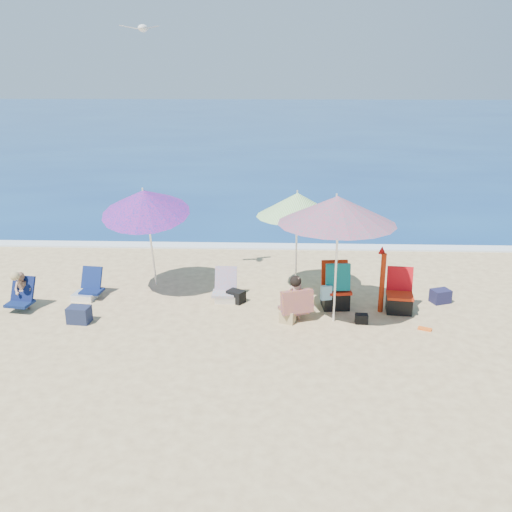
{
  "coord_description": "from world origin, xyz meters",
  "views": [
    {
      "loc": [
        0.09,
        -9.31,
        4.51
      ],
      "look_at": [
        -0.3,
        1.0,
        1.1
      ],
      "focal_mm": 39.55,
      "sensor_mm": 36.0,
      "label": 1
    }
  ],
  "objects_px": {
    "umbrella_blue": "(145,202)",
    "person_center": "(296,299)",
    "seagull": "(142,28)",
    "camp_chair_right": "(335,291)",
    "umbrella_turquoise": "(337,210)",
    "umbrella_striped": "(297,205)",
    "chair_rainbow": "(226,292)",
    "camp_chair_left": "(399,299)",
    "person_left": "(22,291)",
    "furled_umbrella": "(382,276)",
    "chair_navy": "(88,290)"
  },
  "relations": [
    {
      "from": "umbrella_turquoise",
      "to": "seagull",
      "type": "xyz_separation_m",
      "value": [
        -3.57,
        1.22,
        3.09
      ]
    },
    {
      "from": "umbrella_blue",
      "to": "person_center",
      "type": "relative_size",
      "value": 2.73
    },
    {
      "from": "furled_umbrella",
      "to": "camp_chair_right",
      "type": "xyz_separation_m",
      "value": [
        -0.87,
        0.13,
        -0.37
      ]
    },
    {
      "from": "umbrella_striped",
      "to": "person_center",
      "type": "height_order",
      "value": "umbrella_striped"
    },
    {
      "from": "umbrella_turquoise",
      "to": "camp_chair_left",
      "type": "distance_m",
      "value": 2.36
    },
    {
      "from": "camp_chair_left",
      "to": "person_left",
      "type": "bearing_deg",
      "value": -178.88
    },
    {
      "from": "person_left",
      "to": "seagull",
      "type": "bearing_deg",
      "value": 19.57
    },
    {
      "from": "umbrella_striped",
      "to": "camp_chair_right",
      "type": "xyz_separation_m",
      "value": [
        0.77,
        -0.69,
        -1.59
      ]
    },
    {
      "from": "seagull",
      "to": "umbrella_turquoise",
      "type": "bearing_deg",
      "value": -18.85
    },
    {
      "from": "seagull",
      "to": "umbrella_striped",
      "type": "bearing_deg",
      "value": 1.57
    },
    {
      "from": "person_left",
      "to": "seagull",
      "type": "height_order",
      "value": "seagull"
    },
    {
      "from": "umbrella_blue",
      "to": "person_left",
      "type": "height_order",
      "value": "umbrella_blue"
    },
    {
      "from": "umbrella_turquoise",
      "to": "camp_chair_right",
      "type": "relative_size",
      "value": 2.51
    },
    {
      "from": "umbrella_turquoise",
      "to": "umbrella_striped",
      "type": "xyz_separation_m",
      "value": [
        -0.66,
        1.3,
        -0.21
      ]
    },
    {
      "from": "chair_navy",
      "to": "seagull",
      "type": "xyz_separation_m",
      "value": [
        1.4,
        0.28,
        5.08
      ]
    },
    {
      "from": "camp_chair_right",
      "to": "person_left",
      "type": "xyz_separation_m",
      "value": [
        -6.18,
        -0.28,
        0.03
      ]
    },
    {
      "from": "camp_chair_left",
      "to": "person_left",
      "type": "xyz_separation_m",
      "value": [
        -7.41,
        -0.14,
        0.12
      ]
    },
    {
      "from": "umbrella_striped",
      "to": "person_left",
      "type": "distance_m",
      "value": 5.71
    },
    {
      "from": "camp_chair_right",
      "to": "person_left",
      "type": "height_order",
      "value": "camp_chair_right"
    },
    {
      "from": "furled_umbrella",
      "to": "chair_rainbow",
      "type": "relative_size",
      "value": 2.04
    },
    {
      "from": "umbrella_blue",
      "to": "chair_navy",
      "type": "relative_size",
      "value": 3.92
    },
    {
      "from": "chair_navy",
      "to": "person_center",
      "type": "relative_size",
      "value": 0.7
    },
    {
      "from": "umbrella_blue",
      "to": "camp_chair_right",
      "type": "height_order",
      "value": "umbrella_blue"
    },
    {
      "from": "chair_navy",
      "to": "chair_rainbow",
      "type": "height_order",
      "value": "chair_rainbow"
    },
    {
      "from": "person_center",
      "to": "umbrella_striped",
      "type": "bearing_deg",
      "value": 88.22
    },
    {
      "from": "umbrella_blue",
      "to": "person_center",
      "type": "bearing_deg",
      "value": -21.35
    },
    {
      "from": "umbrella_turquoise",
      "to": "person_left",
      "type": "distance_m",
      "value": 6.33
    },
    {
      "from": "umbrella_turquoise",
      "to": "seagull",
      "type": "height_order",
      "value": "seagull"
    },
    {
      "from": "person_center",
      "to": "chair_rainbow",
      "type": "bearing_deg",
      "value": 145.8
    },
    {
      "from": "chair_rainbow",
      "to": "camp_chair_left",
      "type": "xyz_separation_m",
      "value": [
        3.44,
        -0.47,
        0.09
      ]
    },
    {
      "from": "furled_umbrella",
      "to": "chair_rainbow",
      "type": "height_order",
      "value": "furled_umbrella"
    },
    {
      "from": "seagull",
      "to": "person_center",
      "type": "bearing_deg",
      "value": -23.11
    },
    {
      "from": "camp_chair_left",
      "to": "chair_navy",
      "type": "bearing_deg",
      "value": 175.81
    },
    {
      "from": "furled_umbrella",
      "to": "umbrella_blue",
      "type": "bearing_deg",
      "value": 171.64
    },
    {
      "from": "umbrella_striped",
      "to": "umbrella_blue",
      "type": "distance_m",
      "value": 3.07
    },
    {
      "from": "chair_navy",
      "to": "chair_rainbow",
      "type": "xyz_separation_m",
      "value": [
        2.88,
        0.0,
        0.01
      ]
    },
    {
      "from": "chair_navy",
      "to": "camp_chair_left",
      "type": "distance_m",
      "value": 6.33
    },
    {
      "from": "camp_chair_right",
      "to": "person_center",
      "type": "distance_m",
      "value": 1.02
    },
    {
      "from": "umbrella_turquoise",
      "to": "seagull",
      "type": "bearing_deg",
      "value": 161.15
    },
    {
      "from": "umbrella_blue",
      "to": "camp_chair_left",
      "type": "relative_size",
      "value": 2.81
    },
    {
      "from": "furled_umbrella",
      "to": "person_center",
      "type": "xyz_separation_m",
      "value": [
        -1.68,
        -0.49,
        -0.29
      ]
    },
    {
      "from": "umbrella_blue",
      "to": "person_center",
      "type": "distance_m",
      "value": 3.6
    },
    {
      "from": "chair_rainbow",
      "to": "umbrella_blue",
      "type": "bearing_deg",
      "value": 171.89
    },
    {
      "from": "umbrella_blue",
      "to": "camp_chair_left",
      "type": "height_order",
      "value": "umbrella_blue"
    },
    {
      "from": "camp_chair_right",
      "to": "person_center",
      "type": "height_order",
      "value": "camp_chair_right"
    },
    {
      "from": "camp_chair_right",
      "to": "umbrella_turquoise",
      "type": "bearing_deg",
      "value": -99.68
    },
    {
      "from": "chair_rainbow",
      "to": "seagull",
      "type": "bearing_deg",
      "value": 169.4
    },
    {
      "from": "umbrella_striped",
      "to": "seagull",
      "type": "distance_m",
      "value": 4.4
    },
    {
      "from": "umbrella_turquoise",
      "to": "person_left",
      "type": "xyz_separation_m",
      "value": [
        -6.07,
        0.33,
        -1.77
      ]
    },
    {
      "from": "camp_chair_right",
      "to": "seagull",
      "type": "height_order",
      "value": "seagull"
    }
  ]
}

